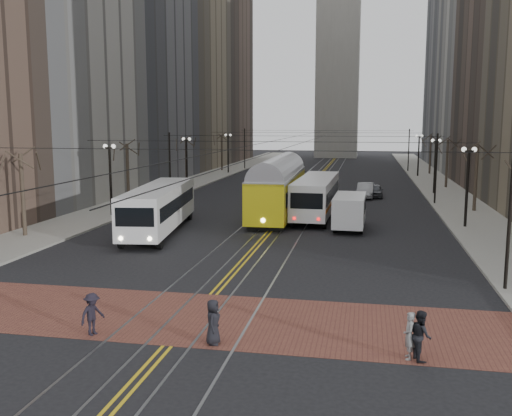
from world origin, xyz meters
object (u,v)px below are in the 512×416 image
at_px(streetcar, 278,193).
at_px(cargo_van, 350,212).
at_px(transit_bus, 160,210).
at_px(sedan_silver, 365,190).
at_px(pedestrian_b, 409,336).
at_px(sedan_grey, 375,191).
at_px(rear_bus, 316,197).
at_px(pedestrian_a, 213,322).
at_px(pedestrian_d, 92,314).
at_px(pedestrian_c, 421,335).

height_order(streetcar, cargo_van, streetcar).
relative_size(transit_bus, sedan_silver, 2.81).
relative_size(cargo_van, pedestrian_b, 3.54).
height_order(sedan_grey, sedan_silver, sedan_silver).
bearing_deg(sedan_silver, rear_bus, -104.76).
height_order(rear_bus, pedestrian_a, rear_bus).
height_order(rear_bus, pedestrian_d, rear_bus).
height_order(pedestrian_b, pedestrian_d, pedestrian_b).
height_order(rear_bus, pedestrian_b, rear_bus).
distance_m(cargo_van, pedestrian_a, 22.92).
height_order(sedan_grey, pedestrian_b, pedestrian_b).
height_order(pedestrian_a, pedestrian_c, pedestrian_c).
distance_m(rear_bus, cargo_van, 5.65).
height_order(sedan_grey, pedestrian_d, pedestrian_d).
height_order(streetcar, pedestrian_a, streetcar).
height_order(cargo_van, pedestrian_b, cargo_van).
distance_m(rear_bus, sedan_silver, 13.40).
xyz_separation_m(rear_bus, pedestrian_b, (5.42, -27.46, -0.81)).
xyz_separation_m(sedan_grey, pedestrian_d, (-10.49, -40.95, 0.12)).
distance_m(pedestrian_a, pedestrian_d, 4.50).
xyz_separation_m(pedestrian_a, pedestrian_d, (-4.50, 0.00, -0.02)).
bearing_deg(transit_bus, rear_bus, 32.59).
height_order(rear_bus, sedan_silver, rear_bus).
relative_size(rear_bus, pedestrian_b, 7.86).
relative_size(rear_bus, pedestrian_c, 7.48).
distance_m(cargo_van, pedestrian_d, 24.11).
relative_size(rear_bus, cargo_van, 2.22).
height_order(transit_bus, pedestrian_c, transit_bus).
bearing_deg(transit_bus, cargo_van, 8.24).
height_order(pedestrian_c, pedestrian_d, pedestrian_c).
xyz_separation_m(transit_bus, sedan_silver, (14.01, 21.37, -0.86)).
bearing_deg(pedestrian_c, pedestrian_a, 74.52).
relative_size(sedan_silver, pedestrian_b, 2.93).
relative_size(transit_bus, pedestrian_a, 8.12).
relative_size(pedestrian_a, pedestrian_d, 1.02).
xyz_separation_m(streetcar, sedan_grey, (7.99, 13.12, -1.18)).
distance_m(transit_bus, rear_bus, 13.27).
xyz_separation_m(cargo_van, sedan_silver, (1.06, 17.68, -0.47)).
distance_m(streetcar, sedan_silver, 14.32).
distance_m(rear_bus, sedan_grey, 14.36).
xyz_separation_m(sedan_silver, pedestrian_b, (1.54, -40.26, 0.04)).
distance_m(sedan_grey, pedestrian_c, 40.96).
distance_m(transit_bus, pedestrian_b, 24.47).
bearing_deg(pedestrian_d, transit_bus, 38.01).
relative_size(sedan_grey, sedan_silver, 0.85).
relative_size(cargo_van, sedan_grey, 1.41).
height_order(pedestrian_b, pedestrian_c, pedestrian_c).
height_order(transit_bus, streetcar, streetcar).
distance_m(sedan_grey, pedestrian_a, 41.39).
relative_size(rear_bus, sedan_grey, 3.14).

